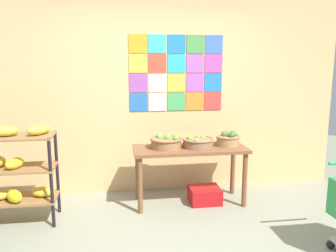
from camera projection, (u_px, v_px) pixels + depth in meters
back_wall_with_art at (157, 84)px, 4.62m from camera, size 5.09×0.07×2.94m
banana_shelf_unit at (11, 168)px, 3.75m from camera, size 0.90×0.46×1.11m
display_table at (190, 156)px, 4.29m from camera, size 1.40×0.56×0.72m
fruit_basket_right at (166, 142)px, 4.24m from camera, size 0.40×0.40×0.17m
fruit_basket_left at (198, 142)px, 4.27m from camera, size 0.39×0.39×0.14m
fruit_basket_back_right at (228, 139)px, 4.35m from camera, size 0.31×0.31×0.19m
produce_crate_under_table at (205, 195)px, 4.39m from camera, size 0.38×0.34×0.20m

